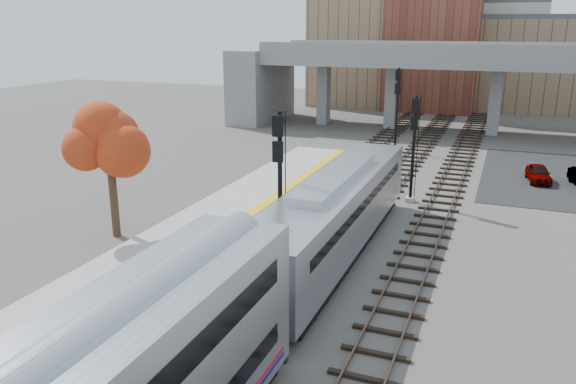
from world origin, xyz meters
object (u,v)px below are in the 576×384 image
Objects in this scene: signal_mast_mid at (413,151)px; car_a at (538,173)px; tree at (109,144)px; signal_mast_far at (397,109)px; signal_mast_near at (279,190)px; locomotive at (335,213)px.

signal_mast_mid reaches higher than car_a.
tree is at bearing -138.86° from signal_mast_mid.
tree is (-9.96, -27.81, 1.35)m from signal_mast_far.
signal_mast_near is 0.99× the size of signal_mast_far.
signal_mast_near is 28.21m from signal_mast_far.
locomotive is at bearing -126.22° from car_a.
car_a is (8.02, 8.49, -2.80)m from signal_mast_mid.
locomotive is at bearing 8.38° from tree.
signal_mast_far reaches higher than signal_mast_near.
tree is (-9.96, 0.40, 1.37)m from signal_mast_near.
signal_mast_far is 1.08× the size of tree.
signal_mast_near reaches higher than signal_mast_mid.
signal_mast_mid is at bearing 79.22° from locomotive.
signal_mast_mid is at bearing -141.76° from car_a.
signal_mast_mid and tree have the same top height.
signal_mast_mid is at bearing 41.14° from tree.
signal_mast_near is 2.04× the size of car_a.
signal_mast_far reaches higher than car_a.
signal_mast_near is at bearing -2.33° from tree.
locomotive is 2.53× the size of signal_mast_near.
locomotive is 26.16m from signal_mast_far.
locomotive is 2.72× the size of signal_mast_mid.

